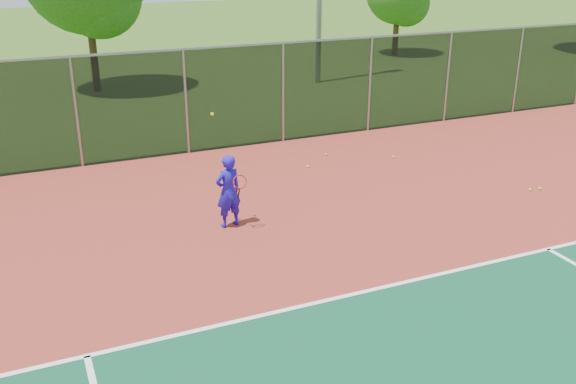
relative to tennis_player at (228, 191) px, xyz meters
name	(u,v)px	position (x,y,z in m)	size (l,w,h in m)	color
court_apron	(503,294)	(3.54, -4.64, -0.82)	(30.00, 20.00, 0.02)	maroon
fence_back	(283,92)	(3.54, 5.36, 0.73)	(30.00, 0.06, 3.03)	black
tennis_player	(228,191)	(0.00, 0.00, 0.00)	(0.66, 0.66, 2.54)	#2014BD
practice_ball_0	(326,154)	(4.11, 3.53, -0.78)	(0.07, 0.07, 0.07)	#CCE51A
practice_ball_1	(393,157)	(5.77, 2.57, -0.78)	(0.07, 0.07, 0.07)	#CCE51A
practice_ball_3	(308,166)	(3.18, 2.78, -0.78)	(0.07, 0.07, 0.07)	#CCE51A
practice_ball_6	(540,188)	(7.81, -1.01, -0.78)	(0.07, 0.07, 0.07)	#CCE51A
practice_ball_7	(530,190)	(7.52, -0.98, -0.78)	(0.07, 0.07, 0.07)	#CCE51A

